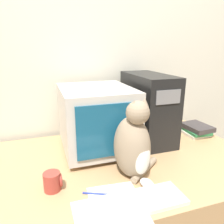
{
  "coord_description": "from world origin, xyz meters",
  "views": [
    {
      "loc": [
        -0.35,
        -0.57,
        1.34
      ],
      "look_at": [
        -0.0,
        0.48,
        1.01
      ],
      "focal_mm": 35.0,
      "sensor_mm": 36.0,
      "label": 1
    }
  ],
  "objects": [
    {
      "name": "paper_sheet",
      "position": [
        -0.1,
        0.11,
        0.73
      ],
      "size": [
        0.23,
        0.31,
        0.0
      ],
      "color": "white",
      "rests_on": "desk"
    },
    {
      "name": "cat",
      "position": [
        0.05,
        0.29,
        0.89
      ],
      "size": [
        0.28,
        0.27,
        0.4
      ],
      "rotation": [
        0.0,
        0.0,
        0.27
      ],
      "color": "gray",
      "rests_on": "desk"
    },
    {
      "name": "book_stack",
      "position": [
        0.7,
        0.64,
        0.76
      ],
      "size": [
        0.18,
        0.21,
        0.07
      ],
      "color": "beige",
      "rests_on": "desk"
    },
    {
      "name": "mug",
      "position": [
        -0.34,
        0.3,
        0.77
      ],
      "size": [
        0.08,
        0.08,
        0.09
      ],
      "color": "#9E382D",
      "rests_on": "desk"
    },
    {
      "name": "keyboard",
      "position": [
        -0.05,
        0.1,
        0.74
      ],
      "size": [
        0.46,
        0.15,
        0.02
      ],
      "color": "silver",
      "rests_on": "desk"
    },
    {
      "name": "wall_back",
      "position": [
        0.0,
        1.01,
        1.25
      ],
      "size": [
        7.0,
        0.05,
        2.5
      ],
      "color": "beige",
      "rests_on": "ground_plane"
    },
    {
      "name": "computer_tower",
      "position": [
        0.33,
        0.69,
        0.95
      ],
      "size": [
        0.22,
        0.48,
        0.45
      ],
      "color": "black",
      "rests_on": "desk"
    },
    {
      "name": "desk",
      "position": [
        0.0,
        0.47,
        0.36
      ],
      "size": [
        1.65,
        0.94,
        0.73
      ],
      "color": "tan",
      "rests_on": "ground_plane"
    },
    {
      "name": "pen",
      "position": [
        -0.15,
        0.21,
        0.73
      ],
      "size": [
        0.13,
        0.06,
        0.01
      ],
      "color": "navy",
      "rests_on": "desk"
    },
    {
      "name": "crt_monitor",
      "position": [
        -0.04,
        0.65,
        0.93
      ],
      "size": [
        0.41,
        0.49,
        0.39
      ],
      "color": "#BCB7AD",
      "rests_on": "desk"
    }
  ]
}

